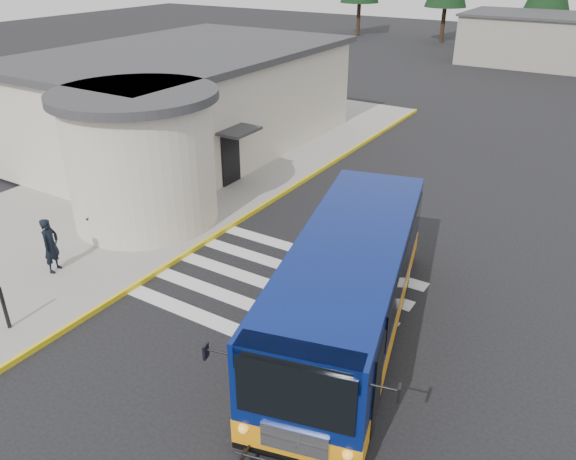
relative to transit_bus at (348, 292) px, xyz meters
The scene contains 9 objects.
ground 3.31m from the transit_bus, 143.92° to the left, with size 140.00×140.00×0.00m, color black.
sidewalk 12.88m from the transit_bus, 153.21° to the left, with size 10.00×34.00×0.15m, color gray.
curb_strip 8.78m from the transit_bus, 138.32° to the left, with size 0.12×34.00×0.16m, color yellow.
station_building 15.91m from the transit_bus, 146.82° to the left, with size 12.70×18.70×4.80m.
crosswalk 3.38m from the transit_bus, 161.63° to the left, with size 8.00×5.35×0.01m.
transit_bus is the anchor object (origin of this frame).
pedestrian_a 9.43m from the transit_bus, 167.35° to the right, with size 0.65×0.43×1.79m, color black.
pedestrian_b 9.72m from the transit_bus, behind, with size 0.90×0.70×1.85m, color black.
bollard 9.06m from the transit_bus, 148.84° to the right, with size 0.10×0.10×1.26m, color black.
Camera 1 is at (7.55, -12.92, 9.30)m, focal length 35.00 mm.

